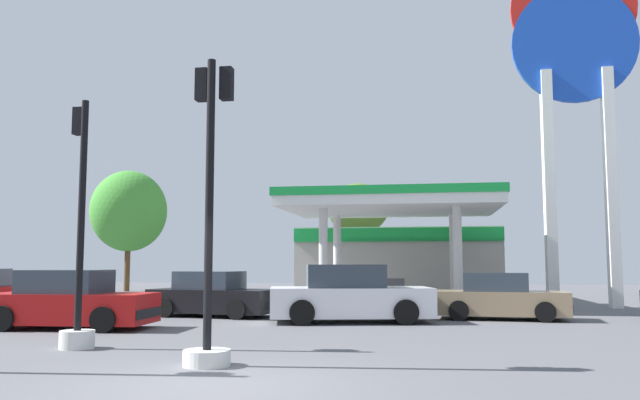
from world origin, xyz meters
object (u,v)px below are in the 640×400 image
car_0 (350,296)px  car_1 (70,302)px  car_2 (213,296)px  station_pole_sign (575,71)px  tree_1 (358,209)px  car_6 (499,298)px  traffic_signal_1 (209,252)px  traffic_signal_2 (79,273)px  tree_0 (129,211)px

car_0 → car_1: 7.54m
car_0 → car_2: 4.69m
car_0 → car_2: bearing=164.4°
station_pole_sign → tree_1: bearing=129.6°
car_1 → car_0: bearing=23.8°
car_6 → tree_1: bearing=109.2°
station_pole_sign → car_2: (-12.56, -6.15, -8.54)m
traffic_signal_1 → traffic_signal_2: traffic_signal_1 is taller
car_0 → traffic_signal_1: traffic_signal_1 is taller
traffic_signal_1 → car_1: bearing=137.1°
car_6 → traffic_signal_2: traffic_signal_2 is taller
car_0 → tree_0: bearing=130.9°
station_pole_sign → car_6: size_ratio=3.52×
car_1 → tree_0: 23.29m
car_0 → traffic_signal_2: bearing=-125.4°
station_pole_sign → traffic_signal_1: size_ratio=2.74×
car_6 → tree_1: (-6.15, 17.65, 4.22)m
car_2 → car_6: bearing=2.8°
car_1 → car_2: 4.92m
car_6 → car_2: bearing=-177.2°
car_6 → traffic_signal_2: size_ratio=0.80×
car_1 → tree_1: 23.33m
station_pole_sign → tree_1: size_ratio=2.21×
station_pole_sign → tree_1: 16.07m
car_2 → traffic_signal_1: (3.15, -9.44, 1.22)m
station_pole_sign → traffic_signal_2: 20.38m
traffic_signal_1 → tree_0: size_ratio=0.71×
station_pole_sign → car_0: size_ratio=2.89×
car_2 → tree_0: tree_0 is taller
car_0 → tree_1: (-1.82, 19.34, 4.11)m
station_pole_sign → car_6: 10.94m
traffic_signal_1 → traffic_signal_2: bearing=153.7°
car_2 → traffic_signal_2: 7.86m
car_0 → traffic_signal_1: 8.37m
tree_0 → tree_1: size_ratio=1.14×
tree_0 → car_2: bearing=-56.5°
station_pole_sign → car_1: 20.12m
traffic_signal_1 → tree_1: 27.68m
traffic_signal_1 → car_2: bearing=108.4°
tree_1 → tree_0: bearing=-175.0°
car_6 → tree_1: size_ratio=0.63×
traffic_signal_2 → tree_1: 26.26m
traffic_signal_2 → tree_0: size_ratio=0.68×
car_2 → traffic_signal_1: size_ratio=0.81×
car_0 → traffic_signal_2: 8.07m
car_2 → traffic_signal_2: traffic_signal_2 is taller
car_6 → traffic_signal_1: bearing=-120.0°
car_2 → car_6: 8.86m
car_6 → tree_1: 19.16m
traffic_signal_1 → tree_1: bearing=90.9°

